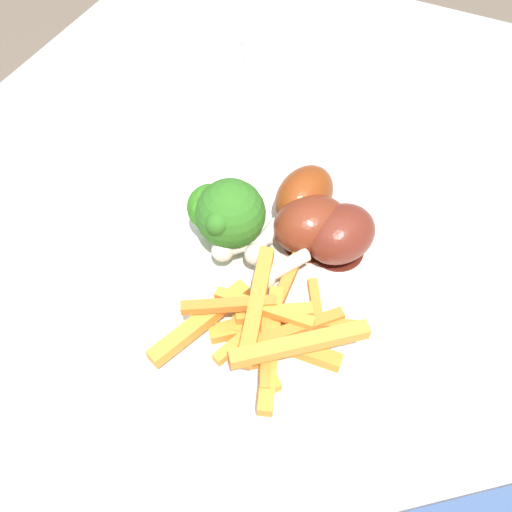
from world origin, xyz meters
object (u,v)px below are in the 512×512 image
(carrot_fries_pile, at_px, (265,326))
(chicken_drumstick_far, at_px, (301,200))
(dinner_plate, at_px, (256,273))
(broccoli_floret_middle, at_px, (212,208))
(broccoli_floret_front, at_px, (230,214))
(dining_table, at_px, (235,373))
(chicken_drumstick_near, at_px, (335,237))
(chicken_drumstick_extra, at_px, (306,227))
(fork, at_px, (243,23))

(carrot_fries_pile, bearing_deg, chicken_drumstick_far, -169.48)
(dinner_plate, height_order, broccoli_floret_middle, broccoli_floret_middle)
(broccoli_floret_middle, bearing_deg, broccoli_floret_front, 80.60)
(dining_table, xyz_separation_m, chicken_drumstick_near, (-0.09, 0.05, 0.14))
(broccoli_floret_front, height_order, chicken_drumstick_near, broccoli_floret_front)
(chicken_drumstick_near, bearing_deg, carrot_fries_pile, -10.60)
(chicken_drumstick_near, relative_size, chicken_drumstick_extra, 1.09)
(carrot_fries_pile, distance_m, chicken_drumstick_far, 0.13)
(dining_table, bearing_deg, carrot_fries_pile, 77.68)
(fork, bearing_deg, chicken_drumstick_extra, 3.15)
(chicken_drumstick_near, height_order, chicken_drumstick_far, chicken_drumstick_far)
(broccoli_floret_front, distance_m, chicken_drumstick_extra, 0.07)
(broccoli_floret_front, relative_size, chicken_drumstick_extra, 0.67)
(chicken_drumstick_far, xyz_separation_m, chicken_drumstick_extra, (0.03, 0.02, 0.00))
(dining_table, height_order, dinner_plate, dinner_plate)
(broccoli_floret_front, relative_size, fork, 0.38)
(carrot_fries_pile, height_order, chicken_drumstick_extra, chicken_drumstick_extra)
(dining_table, bearing_deg, broccoli_floret_front, -154.16)
(dining_table, height_order, broccoli_floret_front, broccoli_floret_front)
(dinner_plate, xyz_separation_m, fork, (-0.35, -0.19, -0.00))
(chicken_drumstick_near, xyz_separation_m, chicken_drumstick_extra, (0.00, -0.03, 0.00))
(fork, bearing_deg, dinner_plate, -3.63)
(chicken_drumstick_far, bearing_deg, broccoli_floret_front, -36.75)
(chicken_drumstick_near, bearing_deg, dinner_plate, -49.33)
(broccoli_floret_front, bearing_deg, carrot_fries_pile, 42.86)
(broccoli_floret_middle, distance_m, chicken_drumstick_near, 0.11)
(broccoli_floret_middle, bearing_deg, chicken_drumstick_near, 104.74)
(dining_table, relative_size, broccoli_floret_front, 15.16)
(carrot_fries_pile, relative_size, chicken_drumstick_far, 1.28)
(carrot_fries_pile, bearing_deg, chicken_drumstick_near, 169.40)
(broccoli_floret_front, xyz_separation_m, chicken_drumstick_near, (-0.03, 0.08, -0.02))
(broccoli_floret_front, bearing_deg, chicken_drumstick_far, 143.25)
(broccoli_floret_front, relative_size, carrot_fries_pile, 0.47)
(dining_table, xyz_separation_m, broccoli_floret_front, (-0.06, -0.03, 0.16))
(carrot_fries_pile, bearing_deg, fork, -151.34)
(chicken_drumstick_far, bearing_deg, carrot_fries_pile, 10.52)
(chicken_drumstick_far, distance_m, fork, 0.34)
(dinner_plate, xyz_separation_m, chicken_drumstick_extra, (-0.04, 0.03, 0.03))
(chicken_drumstick_extra, xyz_separation_m, fork, (-0.31, -0.21, -0.03))
(dining_table, relative_size, chicken_drumstick_near, 9.31)
(broccoli_floret_middle, height_order, carrot_fries_pile, broccoli_floret_middle)
(broccoli_floret_middle, relative_size, chicken_drumstick_near, 0.49)
(broccoli_floret_middle, relative_size, fork, 0.31)
(broccoli_floret_middle, relative_size, carrot_fries_pile, 0.37)
(broccoli_floret_front, height_order, broccoli_floret_middle, broccoli_floret_front)
(dinner_plate, height_order, chicken_drumstick_near, chicken_drumstick_near)
(dining_table, relative_size, broccoli_floret_middle, 19.06)
(broccoli_floret_front, xyz_separation_m, broccoli_floret_middle, (-0.00, -0.02, -0.01))
(dining_table, xyz_separation_m, broccoli_floret_middle, (-0.07, -0.05, 0.16))
(dinner_plate, distance_m, broccoli_floret_front, 0.06)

